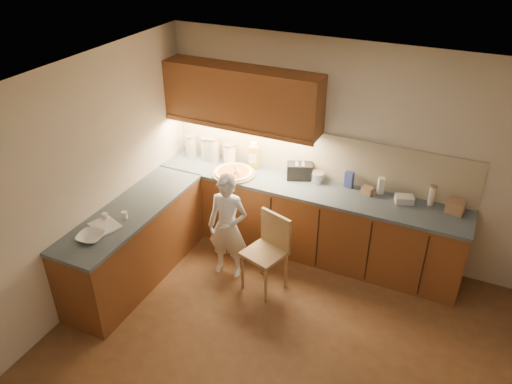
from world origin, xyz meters
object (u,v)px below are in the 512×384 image
Objects in this scene: oil_jug at (254,156)px; wooden_chair at (269,247)px; pizza_on_board at (234,173)px; toaster at (300,171)px; child at (228,227)px.

wooden_chair is at bearing -56.53° from oil_jug.
oil_jug is (-0.63, 0.96, 0.56)m from wooden_chair.
pizza_on_board is at bearing 156.00° from wooden_chair.
pizza_on_board reaches higher than wooden_chair.
toaster is at bearing 108.77° from wooden_chair.
pizza_on_board is 0.33m from oil_jug.
pizza_on_board is 1.52× the size of oil_jug.
oil_jug is 0.61m from toaster.
child is at bearing -68.48° from pizza_on_board.
child is (0.27, -0.69, -0.30)m from pizza_on_board.
toaster is at bearing -0.49° from oil_jug.
pizza_on_board is at bearing 105.57° from child.
pizza_on_board is at bearing -120.79° from oil_jug.
pizza_on_board is 1.56× the size of toaster.
toaster is (0.77, 0.25, 0.07)m from pizza_on_board.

